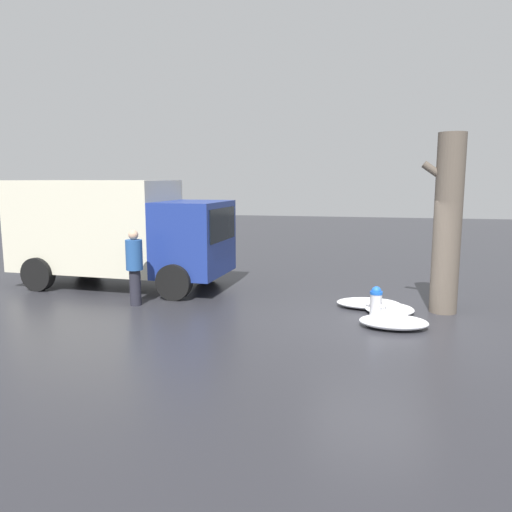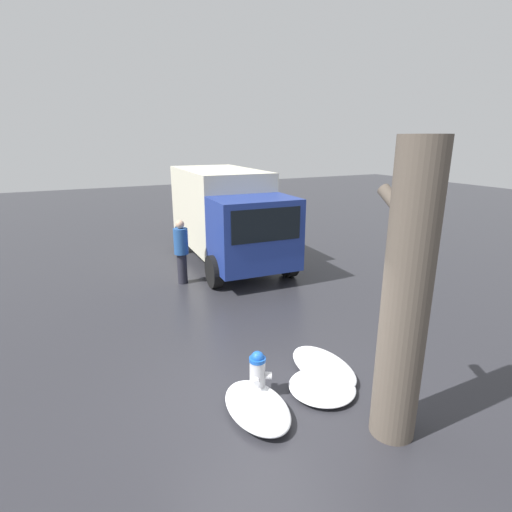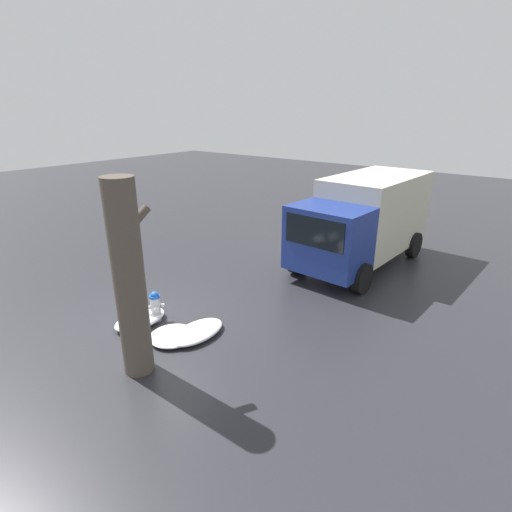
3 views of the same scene
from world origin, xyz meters
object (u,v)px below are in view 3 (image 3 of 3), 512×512
Objects in this scene: delivery_truck at (365,218)px; pedestrian at (292,235)px; fire_hydrant at (155,306)px; tree_trunk at (129,280)px.

delivery_truck is 2.48m from pedestrian.
fire_hydrant is 7.45m from delivery_truck.
tree_trunk is (-1.50, -1.32, 1.58)m from fire_hydrant.
fire_hydrant is 0.20× the size of tree_trunk.
pedestrian is (7.04, 0.88, -1.01)m from tree_trunk.
fire_hydrant is at bearing -25.88° from pedestrian.
tree_trunk reaches higher than delivery_truck.
pedestrian is at bearing 39.62° from delivery_truck.
tree_trunk is at bearing -14.21° from pedestrian.
tree_trunk is at bearing -19.20° from fire_hydrant.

